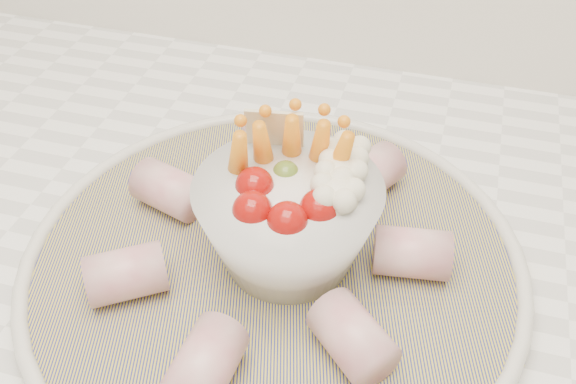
# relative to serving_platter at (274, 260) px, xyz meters

# --- Properties ---
(serving_platter) EXTENTS (0.48, 0.48, 0.02)m
(serving_platter) POSITION_rel_serving_platter_xyz_m (0.00, 0.00, 0.00)
(serving_platter) COLOR navy
(serving_platter) RESTS_ON kitchen_counter
(veggie_bowl) EXTENTS (0.14, 0.14, 0.11)m
(veggie_bowl) POSITION_rel_serving_platter_xyz_m (0.01, 0.00, 0.05)
(veggie_bowl) COLOR silver
(veggie_bowl) RESTS_ON serving_platter
(cured_meat_rolls) EXTENTS (0.27, 0.29, 0.04)m
(cured_meat_rolls) POSITION_rel_serving_platter_xyz_m (-0.00, 0.00, 0.02)
(cured_meat_rolls) COLOR #BB5565
(cured_meat_rolls) RESTS_ON serving_platter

